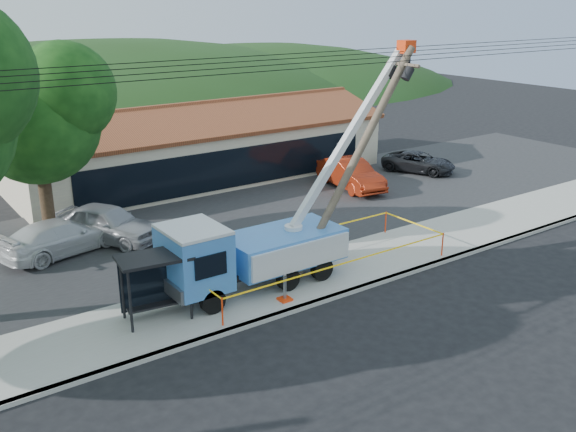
# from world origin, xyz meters

# --- Properties ---
(ground) EXTENTS (120.00, 120.00, 0.00)m
(ground) POSITION_xyz_m (0.00, 0.00, 0.00)
(ground) COLOR black
(ground) RESTS_ON ground
(curb) EXTENTS (60.00, 0.25, 0.15)m
(curb) POSITION_xyz_m (0.00, 2.10, 0.07)
(curb) COLOR #A8A69D
(curb) RESTS_ON ground
(sidewalk) EXTENTS (60.00, 4.00, 0.15)m
(sidewalk) POSITION_xyz_m (0.00, 4.00, 0.07)
(sidewalk) COLOR #A8A69D
(sidewalk) RESTS_ON ground
(parking_lot) EXTENTS (60.00, 12.00, 0.10)m
(parking_lot) POSITION_xyz_m (0.00, 12.00, 0.05)
(parking_lot) COLOR #28282B
(parking_lot) RESTS_ON ground
(strip_mall) EXTENTS (22.50, 8.53, 4.67)m
(strip_mall) POSITION_xyz_m (4.00, 19.98, 1.88)
(strip_mall) COLOR beige
(strip_mall) RESTS_ON ground
(tree_lot) EXTENTS (6.30, 5.60, 8.94)m
(tree_lot) POSITION_xyz_m (-7.00, 13.00, 6.21)
(tree_lot) COLOR #332316
(tree_lot) RESTS_ON ground
(hill_center) EXTENTS (89.60, 64.00, 32.00)m
(hill_center) POSITION_xyz_m (10.00, 55.00, 0.00)
(hill_center) COLOR #1E3B15
(hill_center) RESTS_ON ground
(hill_east) EXTENTS (72.80, 52.00, 26.00)m
(hill_east) POSITION_xyz_m (30.00, 55.00, 0.00)
(hill_east) COLOR #1E3B15
(hill_east) RESTS_ON ground
(utility_truck) EXTENTS (11.03, 3.83, 8.76)m
(utility_truck) POSITION_xyz_m (-2.04, 4.48, 1.69)
(utility_truck) COLOR black
(utility_truck) RESTS_ON ground
(leaning_pole) EXTENTS (5.88, 1.75, 8.69)m
(leaning_pole) POSITION_xyz_m (2.71, 3.99, 4.83)
(leaning_pole) COLOR #4D3D32
(leaning_pole) RESTS_ON ground
(bus_shelter) EXTENTS (2.57, 1.79, 2.30)m
(bus_shelter) POSITION_xyz_m (-5.98, 4.29, 1.83)
(bus_shelter) COLOR black
(bus_shelter) RESTS_ON ground
(caution_tape) EXTENTS (10.69, 3.51, 1.01)m
(caution_tape) POSITION_xyz_m (0.87, 4.16, 0.90)
(caution_tape) COLOR #FF390D
(caution_tape) RESTS_ON ground
(car_silver) EXTENTS (4.36, 5.27, 1.69)m
(car_silver) POSITION_xyz_m (-4.68, 12.39, 0.00)
(car_silver) COLOR #A1A2A8
(car_silver) RESTS_ON ground
(car_red) EXTENTS (2.51, 5.29, 1.67)m
(car_red) POSITION_xyz_m (9.80, 12.60, 0.00)
(car_red) COLOR #9C260F
(car_red) RESTS_ON ground
(car_white) EXTENTS (5.56, 3.42, 1.51)m
(car_white) POSITION_xyz_m (-6.84, 12.08, 0.00)
(car_white) COLOR silver
(car_white) RESTS_ON ground
(car_dark) EXTENTS (3.78, 4.96, 1.25)m
(car_dark) POSITION_xyz_m (15.66, 12.91, 0.00)
(car_dark) COLOR black
(car_dark) RESTS_ON ground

